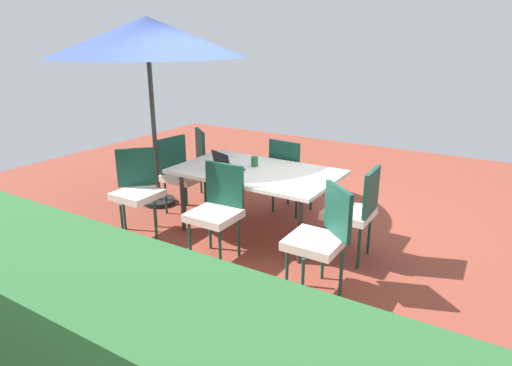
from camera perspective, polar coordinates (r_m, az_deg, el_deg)
name	(u,v)px	position (r m, az deg, el deg)	size (l,w,h in m)	color
ground_plane	(256,233)	(5.25, 0.00, -6.45)	(10.00, 10.00, 0.02)	brown
dining_table	(256,175)	(4.99, 0.00, 1.10)	(1.83, 1.10, 0.76)	silver
patio_umbrella	(147,38)	(5.87, -13.90, 17.78)	(2.45, 2.45, 2.44)	#4C4C4C
chair_southeast	(211,159)	(6.26, -5.83, 3.07)	(0.58, 0.58, 0.98)	silver
chair_northeast	(137,188)	(5.23, -15.12, -0.59)	(0.59, 0.59, 0.98)	silver
chair_northwest	(321,235)	(3.91, 8.45, -6.65)	(0.58, 0.59, 0.98)	silver
chair_south	(290,172)	(5.65, 4.45, 1.44)	(0.47, 0.48, 0.98)	silver
chair_west	(355,209)	(4.55, 12.70, -3.25)	(0.47, 0.46, 0.98)	silver
chair_north	(217,208)	(4.48, -5.03, -3.19)	(0.46, 0.47, 0.98)	silver
chair_east	(181,171)	(5.74, -9.68, 1.50)	(0.48, 0.47, 0.98)	silver
laptop	(226,166)	(5.00, -3.85, 2.27)	(0.39, 0.34, 0.21)	#2D2D33
cup	(255,161)	(5.11, -0.19, 2.80)	(0.08, 0.08, 0.12)	#286B33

